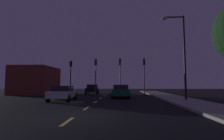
% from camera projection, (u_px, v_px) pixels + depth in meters
% --- Properties ---
extents(ground_plane, '(80.00, 80.00, 0.00)m').
position_uv_depth(ground_plane, '(97.00, 101.00, 15.05)').
color(ground_plane, black).
extents(sidewalk_curb_right, '(3.00, 40.00, 0.15)m').
position_uv_depth(sidewalk_curb_right, '(184.00, 101.00, 14.65)').
color(sidewalk_curb_right, gray).
rests_on(sidewalk_curb_right, ground_plane).
extents(lane_stripe_nearest, '(0.16, 1.60, 0.01)m').
position_uv_depth(lane_stripe_nearest, '(67.00, 122.00, 6.88)').
color(lane_stripe_nearest, '#EACC4C').
rests_on(lane_stripe_nearest, ground_plane).
extents(lane_stripe_second, '(0.16, 1.60, 0.01)m').
position_uv_depth(lane_stripe_second, '(86.00, 108.00, 10.67)').
color(lane_stripe_second, '#EACC4C').
rests_on(lane_stripe_second, ground_plane).
extents(lane_stripe_third, '(0.16, 1.60, 0.01)m').
position_uv_depth(lane_stripe_third, '(96.00, 102.00, 14.45)').
color(lane_stripe_third, '#EACC4C').
rests_on(lane_stripe_third, ground_plane).
extents(lane_stripe_fourth, '(0.16, 1.60, 0.01)m').
position_uv_depth(lane_stripe_fourth, '(101.00, 98.00, 18.23)').
color(lane_stripe_fourth, '#EACC4C').
rests_on(lane_stripe_fourth, ground_plane).
extents(lane_stripe_fifth, '(0.16, 1.60, 0.01)m').
position_uv_depth(lane_stripe_fifth, '(104.00, 96.00, 22.01)').
color(lane_stripe_fifth, '#EACC4C').
rests_on(lane_stripe_fifth, ground_plane).
extents(lane_stripe_sixth, '(0.16, 1.60, 0.01)m').
position_uv_depth(lane_stripe_sixth, '(107.00, 94.00, 25.79)').
color(lane_stripe_sixth, '#EACC4C').
rests_on(lane_stripe_sixth, ground_plane).
extents(traffic_signal_far_left, '(0.32, 0.38, 4.81)m').
position_uv_depth(traffic_signal_far_left, '(71.00, 71.00, 24.42)').
color(traffic_signal_far_left, '#2D2D30').
rests_on(traffic_signal_far_left, ground_plane).
extents(traffic_signal_center_left, '(0.32, 0.38, 5.03)m').
position_uv_depth(traffic_signal_center_left, '(96.00, 70.00, 24.24)').
color(traffic_signal_center_left, '#4C4C51').
rests_on(traffic_signal_center_left, ground_plane).
extents(traffic_signal_center_right, '(0.32, 0.38, 5.09)m').
position_uv_depth(traffic_signal_center_right, '(120.00, 69.00, 24.06)').
color(traffic_signal_center_right, '#2D2D30').
rests_on(traffic_signal_center_right, ground_plane).
extents(traffic_signal_far_right, '(0.32, 0.38, 5.05)m').
position_uv_depth(traffic_signal_far_right, '(144.00, 69.00, 23.88)').
color(traffic_signal_far_right, black).
rests_on(traffic_signal_far_right, ground_plane).
extents(car_stopped_ahead, '(1.89, 4.17, 1.42)m').
position_uv_depth(car_stopped_ahead, '(121.00, 91.00, 19.05)').
color(car_stopped_ahead, '#0F4C2D').
rests_on(car_stopped_ahead, ground_plane).
extents(car_adjacent_lane, '(2.07, 4.01, 1.35)m').
position_uv_depth(car_adjacent_lane, '(63.00, 93.00, 15.46)').
color(car_adjacent_lane, silver).
rests_on(car_adjacent_lane, ground_plane).
extents(car_oncoming_far, '(2.14, 4.08, 1.44)m').
position_uv_depth(car_oncoming_far, '(92.00, 89.00, 26.43)').
color(car_oncoming_far, black).
rests_on(car_oncoming_far, ground_plane).
extents(street_lamp_right, '(2.07, 0.36, 7.66)m').
position_uv_depth(street_lamp_right, '(181.00, 49.00, 15.33)').
color(street_lamp_right, black).
rests_on(street_lamp_right, ground_plane).
extents(storefront_left, '(5.11, 6.45, 4.04)m').
position_uv_depth(storefront_left, '(36.00, 81.00, 25.70)').
color(storefront_left, maroon).
rests_on(storefront_left, ground_plane).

